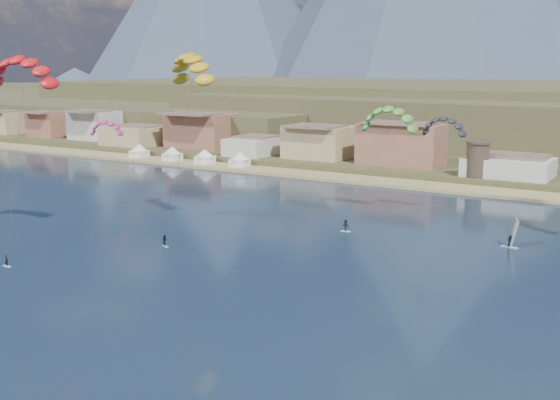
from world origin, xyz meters
name	(u,v)px	position (x,y,z in m)	size (l,w,h in m)	color
ground	(115,351)	(0.00, 0.00, 0.00)	(2400.00, 2400.00, 0.00)	black
beach	(445,187)	(0.00, 106.00, 0.25)	(2200.00, 12.00, 0.90)	tan
town	(325,138)	(-40.00, 122.00, 8.00)	(400.00, 24.00, 12.00)	beige
watchtower	(477,159)	(5.00, 114.00, 6.37)	(5.82, 5.82, 8.60)	#47382D
beach_tents	(188,151)	(-76.25, 106.00, 3.71)	(43.40, 6.40, 5.00)	white
kitesurfer_red	(22,67)	(-41.78, 24.17, 27.92)	(14.63, 15.16, 31.61)	silver
kitesurfer_yellow	(192,65)	(-25.09, 44.95, 28.29)	(12.91, 17.38, 31.68)	silver
kitesurfer_green	(389,116)	(-0.65, 71.97, 18.96)	(11.36, 18.01, 23.82)	silver
distant_kite_pink	(106,125)	(-71.32, 69.88, 14.10)	(8.97, 7.04, 17.06)	#262626
distant_kite_dark	(444,123)	(8.39, 76.77, 17.71)	(8.63, 5.69, 20.46)	#262626
windsurfer	(511,239)	(25.05, 60.86, 1.46)	(2.68, 2.95, 4.59)	silver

